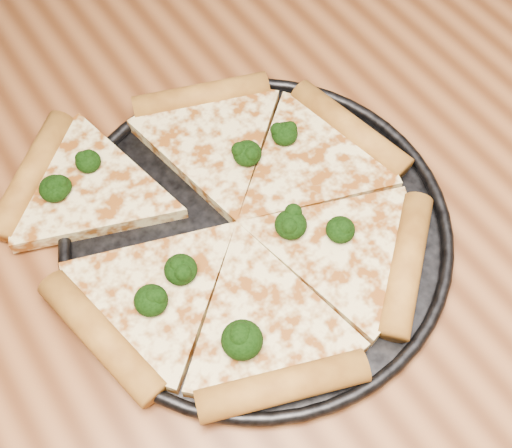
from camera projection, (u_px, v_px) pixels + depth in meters
ground at (231, 438)px, 1.26m from camera, size 4.00×4.00×0.00m
dining_table at (210, 295)px, 0.69m from camera, size 1.20×0.90×0.75m
pizza_pan at (256, 228)px, 0.62m from camera, size 0.36×0.36×0.02m
pizza at (228, 221)px, 0.61m from camera, size 0.38×0.40×0.03m
broccoli_florets at (203, 231)px, 0.59m from camera, size 0.24×0.26×0.03m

